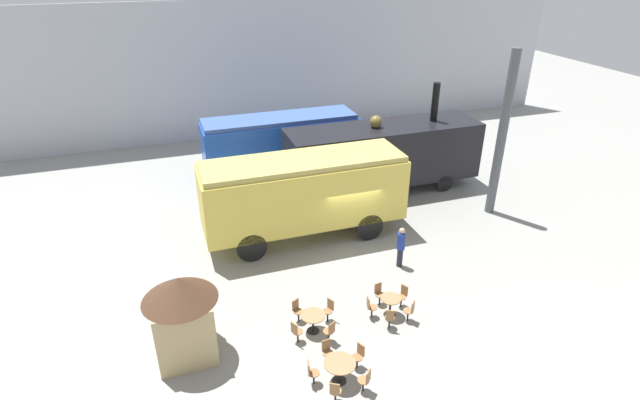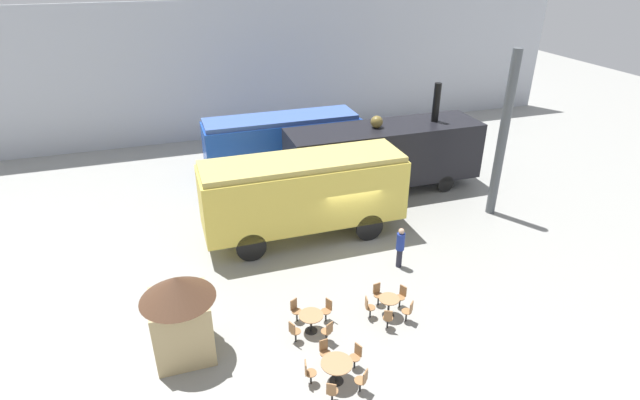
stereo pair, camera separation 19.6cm
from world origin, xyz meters
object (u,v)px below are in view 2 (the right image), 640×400
at_px(cafe_table_near, 389,303).
at_px(cafe_table_far, 337,366).
at_px(streamlined_locomotive, 295,138).
at_px(visitor_person, 400,246).
at_px(passenger_coach_vintage, 304,191).
at_px(steam_locomotive, 384,153).
at_px(ticket_kiosk, 180,312).
at_px(cafe_chair_0, 401,295).
at_px(cafe_table_mid, 311,318).

bearing_deg(cafe_table_near, cafe_table_far, -140.65).
bearing_deg(streamlined_locomotive, visitor_person, -83.01).
height_order(passenger_coach_vintage, visitor_person, passenger_coach_vintage).
distance_m(streamlined_locomotive, steam_locomotive, 5.55).
xyz_separation_m(streamlined_locomotive, ticket_kiosk, (-7.46, -13.41, -0.34)).
bearing_deg(passenger_coach_vintage, ticket_kiosk, -134.29).
distance_m(passenger_coach_vintage, ticket_kiosk, 8.31).
bearing_deg(cafe_chair_0, visitor_person, -141.07).
height_order(steam_locomotive, cafe_table_mid, steam_locomotive).
height_order(streamlined_locomotive, ticket_kiosk, streamlined_locomotive).
distance_m(steam_locomotive, cafe_chair_0, 10.14).
height_order(cafe_table_far, cafe_chair_0, cafe_chair_0).
distance_m(cafe_chair_0, ticket_kiosk, 7.82).
xyz_separation_m(streamlined_locomotive, steam_locomotive, (3.78, -4.07, 0.09)).
bearing_deg(cafe_table_near, cafe_chair_0, 26.56).
xyz_separation_m(cafe_table_near, cafe_table_far, (-2.80, -2.30, 0.05)).
relative_size(cafe_table_mid, visitor_person, 0.47).
bearing_deg(ticket_kiosk, cafe_chair_0, -0.32).
bearing_deg(cafe_table_far, steam_locomotive, 59.87).
height_order(steam_locomotive, cafe_table_far, steam_locomotive).
xyz_separation_m(streamlined_locomotive, passenger_coach_vintage, (-1.67, -7.48, 0.28)).
bearing_deg(ticket_kiosk, cafe_table_near, -3.04).
relative_size(visitor_person, ticket_kiosk, 0.60).
distance_m(streamlined_locomotive, ticket_kiosk, 15.34).
xyz_separation_m(cafe_table_near, cafe_chair_0, (0.66, 0.33, -0.05)).
height_order(cafe_table_mid, visitor_person, visitor_person).
bearing_deg(cafe_table_mid, visitor_person, 29.57).
bearing_deg(cafe_table_mid, streamlined_locomotive, 76.59).
height_order(steam_locomotive, ticket_kiosk, steam_locomotive).
bearing_deg(cafe_table_far, cafe_chair_0, 37.19).
bearing_deg(ticket_kiosk, cafe_table_far, -32.08).
height_order(streamlined_locomotive, visitor_person, streamlined_locomotive).
relative_size(streamlined_locomotive, visitor_person, 5.95).
bearing_deg(streamlined_locomotive, cafe_table_mid, -103.41).
xyz_separation_m(steam_locomotive, ticket_kiosk, (-11.24, -9.34, -0.44)).
relative_size(streamlined_locomotive, cafe_table_mid, 12.69).
distance_m(steam_locomotive, visitor_person, 7.50).
xyz_separation_m(cafe_table_near, ticket_kiosk, (-7.07, 0.38, 1.11)).
xyz_separation_m(cafe_table_far, visitor_person, (4.55, 5.00, 0.38)).
bearing_deg(cafe_table_mid, steam_locomotive, 53.82).
relative_size(steam_locomotive, visitor_person, 5.73).
bearing_deg(passenger_coach_vintage, steam_locomotive, 32.00).
xyz_separation_m(cafe_table_far, cafe_chair_0, (3.47, 2.63, -0.10)).
relative_size(streamlined_locomotive, cafe_table_far, 11.04).
xyz_separation_m(cafe_chair_0, ticket_kiosk, (-7.74, 0.04, 1.16)).
height_order(cafe_chair_0, ticket_kiosk, ticket_kiosk).
relative_size(cafe_chair_0, visitor_person, 0.48).
relative_size(steam_locomotive, cafe_table_mid, 12.21).
bearing_deg(passenger_coach_vintage, cafe_chair_0, -71.91).
bearing_deg(visitor_person, cafe_chair_0, -114.51).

